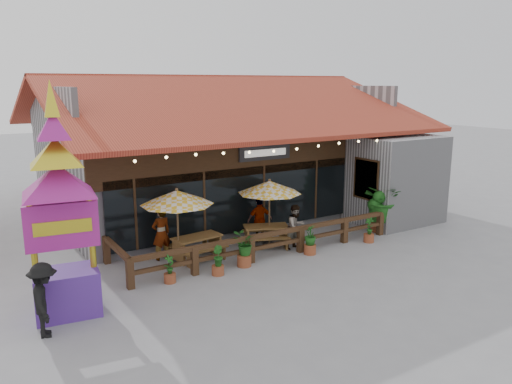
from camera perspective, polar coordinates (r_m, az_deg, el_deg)
ground at (r=18.13m, az=5.40°, el=-6.11°), size 100.00×100.00×0.00m
restaurant_building at (r=23.19m, az=-3.87°, el=3.60°), size 15.50×14.73×6.09m
patio_railing at (r=16.51m, az=-0.27°, el=-5.67°), size 10.00×2.60×0.92m
umbrella_left at (r=15.95m, az=-9.04°, el=-0.65°), size 3.08×3.08×2.50m
umbrella_right at (r=17.62m, az=1.55°, el=0.53°), size 2.42×2.42×2.43m
picnic_table_left at (r=16.72m, az=-6.74°, el=-5.87°), size 1.76×1.56×0.77m
picnic_table_right at (r=17.88m, az=1.15°, el=-4.62°), size 1.97×1.85×0.75m
thai_sign_tower at (r=12.87m, az=-21.66°, el=0.62°), size 2.59×2.59×6.25m
tropical_plant at (r=20.00m, az=13.99°, el=-0.90°), size 2.02×2.09×2.21m
diner_a at (r=16.70m, az=-10.78°, el=-4.69°), size 0.70×0.51×1.79m
diner_b at (r=17.57m, az=4.58°, el=-3.99°), size 0.87×0.73×1.59m
diner_c at (r=18.32m, az=0.43°, el=-3.20°), size 1.00×0.55×1.63m
pedestrian at (r=12.61m, az=-23.07°, el=-11.28°), size 0.82×1.22×1.76m
planter_a at (r=14.94m, az=-9.84°, el=-8.89°), size 0.35×0.35×0.85m
planter_b at (r=15.31m, az=-4.39°, el=-7.98°), size 0.37×0.37×0.92m
planter_c at (r=15.90m, az=-1.36°, el=-6.35°), size 0.79×0.72×1.11m
planter_d at (r=17.13m, az=6.21°, el=-5.50°), size 0.54×0.54×1.02m
planter_e at (r=18.78m, az=12.80°, el=-4.46°), size 0.38×0.38×0.93m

